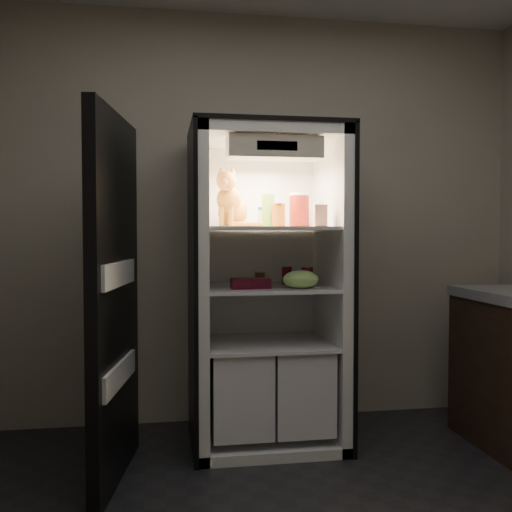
{
  "coord_description": "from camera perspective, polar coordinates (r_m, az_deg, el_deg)",
  "views": [
    {
      "loc": [
        -0.61,
        -1.98,
        1.25
      ],
      "look_at": [
        -0.07,
        1.32,
        1.12
      ],
      "focal_mm": 40.0,
      "sensor_mm": 36.0,
      "label": 1
    }
  ],
  "objects": [
    {
      "name": "parmesan_shaker",
      "position": [
        3.45,
        1.2,
        4.55
      ],
      "size": [
        0.08,
        0.08,
        0.2
      ],
      "color": "green",
      "rests_on": "refrigerator"
    },
    {
      "name": "soda_can_b",
      "position": [
        3.48,
        5.22,
        -1.95
      ],
      "size": [
        0.06,
        0.06,
        0.11
      ],
      "color": "black",
      "rests_on": "refrigerator"
    },
    {
      "name": "salsa_jar",
      "position": [
        3.38,
        2.28,
        4.1
      ],
      "size": [
        0.08,
        0.08,
        0.14
      ],
      "color": "#9B160E",
      "rests_on": "refrigerator"
    },
    {
      "name": "berry_box_left",
      "position": [
        3.21,
        -1.47,
        -2.76
      ],
      "size": [
        0.12,
        0.12,
        0.06
      ],
      "primitive_type": "cube",
      "color": "#520D19",
      "rests_on": "refrigerator"
    },
    {
      "name": "cream_carton",
      "position": [
        3.26,
        6.37,
        4.03
      ],
      "size": [
        0.07,
        0.07,
        0.12
      ],
      "primitive_type": "cube",
      "color": "silver",
      "rests_on": "refrigerator"
    },
    {
      "name": "condiment_jar",
      "position": [
        3.46,
        0.42,
        -2.18
      ],
      "size": [
        0.06,
        0.06,
        0.08
      ],
      "color": "brown",
      "rests_on": "refrigerator"
    },
    {
      "name": "soda_can_c",
      "position": [
        3.36,
        5.11,
        -2.05
      ],
      "size": [
        0.06,
        0.06,
        0.12
      ],
      "color": "black",
      "rests_on": "refrigerator"
    },
    {
      "name": "refrigerator",
      "position": [
        3.45,
        0.92,
        -5.39
      ],
      "size": [
        0.9,
        0.72,
        1.88
      ],
      "color": "white",
      "rests_on": "floor"
    },
    {
      "name": "pepper_jar",
      "position": [
        3.52,
        4.34,
        4.6
      ],
      "size": [
        0.12,
        0.12,
        0.21
      ],
      "color": "#992D14",
      "rests_on": "refrigerator"
    },
    {
      "name": "grape_bag",
      "position": [
        3.23,
        4.49,
        -2.34
      ],
      "size": [
        0.21,
        0.15,
        0.1
      ],
      "primitive_type": "ellipsoid",
      "color": "#79A94F",
      "rests_on": "refrigerator"
    },
    {
      "name": "fridge_door",
      "position": [
        2.97,
        -13.96,
        -4.31
      ],
      "size": [
        0.19,
        0.87,
        1.85
      ],
      "rotation": [
        0.0,
        0.0,
        -0.15
      ],
      "color": "black",
      "rests_on": "floor"
    },
    {
      "name": "room_shell",
      "position": [
        2.1,
        7.79,
        12.36
      ],
      "size": [
        3.6,
        3.6,
        3.6
      ],
      "color": "white",
      "rests_on": "floor"
    },
    {
      "name": "berry_box_right",
      "position": [
        3.24,
        0.4,
        -2.74
      ],
      "size": [
        0.11,
        0.11,
        0.06
      ],
      "primitive_type": "cube",
      "color": "#520D19",
      "rests_on": "refrigerator"
    },
    {
      "name": "tabby_cat",
      "position": [
        3.42,
        -2.54,
        5.14
      ],
      "size": [
        0.3,
        0.35,
        0.36
      ],
      "rotation": [
        0.0,
        0.0,
        -0.37
      ],
      "color": "orange",
      "rests_on": "refrigerator"
    },
    {
      "name": "mayo_tub",
      "position": [
        3.51,
        0.9,
        3.91
      ],
      "size": [
        0.09,
        0.09,
        0.12
      ],
      "color": "white",
      "rests_on": "refrigerator"
    },
    {
      "name": "soda_can_a",
      "position": [
        3.46,
        3.1,
        -1.95
      ],
      "size": [
        0.06,
        0.06,
        0.11
      ],
      "color": "black",
      "rests_on": "refrigerator"
    }
  ]
}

